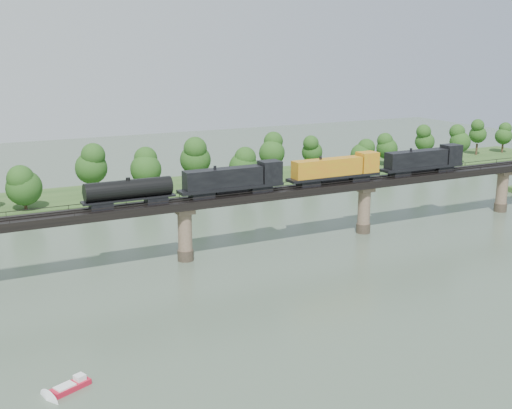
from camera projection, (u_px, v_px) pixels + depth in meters
name	position (u px, v px, depth m)	size (l,w,h in m)	color
ground	(259.00, 321.00, 92.57)	(400.00, 400.00, 0.00)	#3C4D3D
far_bank	(111.00, 195.00, 166.07)	(300.00, 24.00, 1.60)	#2A481D
bridge	(185.00, 232.00, 117.26)	(236.00, 30.00, 11.50)	#473A2D
bridge_superstructure	(184.00, 198.00, 115.72)	(220.00, 4.90, 0.75)	black
far_treeline	(80.00, 171.00, 156.66)	(289.06, 17.54, 13.60)	#382619
freight_train	(302.00, 173.00, 125.92)	(83.49, 3.25, 5.75)	black
motorboat	(71.00, 386.00, 74.08)	(4.97, 3.41, 1.31)	#B7142B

